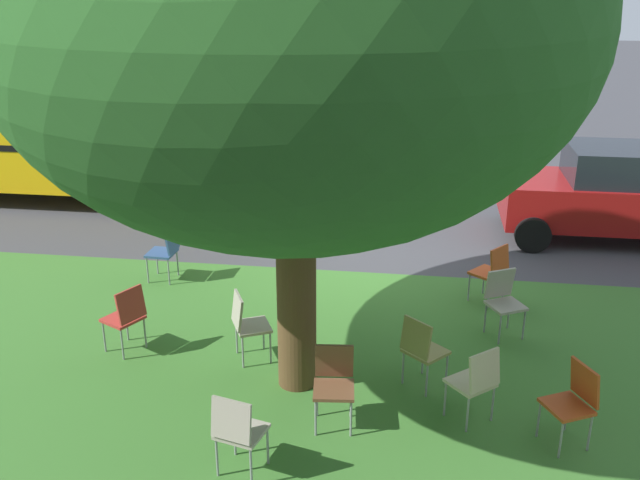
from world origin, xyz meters
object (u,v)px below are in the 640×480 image
at_px(parked_car, 614,193).
at_px(chair_7, 334,380).
at_px(chair_2, 126,314).
at_px(street_tree, 293,21).
at_px(school_bus, 40,112).
at_px(chair_5, 574,398).
at_px(chair_6, 166,248).
at_px(chair_1, 503,298).
at_px(chair_0, 238,429).
at_px(chair_8, 247,321).
at_px(chair_3, 422,347).
at_px(chair_4, 476,379).
at_px(chair_9, 492,269).

bearing_deg(parked_car, chair_7, 55.81).
bearing_deg(parked_car, chair_2, 36.13).
xyz_separation_m(street_tree, school_bus, (6.42, -6.50, -2.27)).
bearing_deg(chair_5, chair_6, -31.60).
bearing_deg(school_bus, chair_1, 150.70).
distance_m(chair_0, chair_8, 2.14).
bearing_deg(chair_1, school_bus, -29.30).
bearing_deg(chair_5, chair_2, -12.42).
xyz_separation_m(chair_3, chair_4, (-0.56, 0.59, 0.00)).
distance_m(chair_0, chair_6, 4.78).
relative_size(chair_2, chair_5, 1.00).
height_order(chair_5, chair_6, same).
relative_size(street_tree, chair_8, 7.06).
relative_size(chair_7, chair_9, 1.00).
height_order(chair_0, parked_car, parked_car).
bearing_deg(chair_6, school_bus, -44.79).
height_order(chair_9, school_bus, school_bus).
relative_size(chair_3, school_bus, 0.08).
bearing_deg(chair_1, chair_3, 54.29).
bearing_deg(chair_1, chair_6, -12.10).
bearing_deg(chair_3, chair_6, -32.74).
xyz_separation_m(street_tree, chair_2, (2.20, -0.41, -3.51)).
distance_m(parked_car, school_bus, 11.18).
xyz_separation_m(chair_4, chair_9, (-0.41, -2.96, 0.00)).
bearing_deg(chair_7, school_bus, -46.16).
xyz_separation_m(chair_0, chair_7, (-0.78, -0.96, 0.00)).
distance_m(street_tree, parked_car, 7.84).
relative_size(chair_6, parked_car, 0.24).
relative_size(chair_3, chair_4, 1.00).
bearing_deg(chair_9, chair_7, 59.46).
bearing_deg(street_tree, chair_1, -147.84).
relative_size(chair_5, parked_car, 0.24).
bearing_deg(parked_car, chair_5, 73.92).
height_order(street_tree, chair_0, street_tree).
distance_m(street_tree, chair_7, 3.62).
relative_size(chair_1, chair_9, 1.00).
relative_size(chair_8, chair_9, 1.00).
bearing_deg(chair_4, chair_6, -34.81).
xyz_separation_m(chair_5, chair_9, (0.53, -3.18, 0.00)).
relative_size(street_tree, chair_5, 7.06).
distance_m(chair_9, parked_car, 3.76).
xyz_separation_m(chair_7, parked_car, (-4.17, -6.13, 0.32)).
bearing_deg(chair_8, chair_1, -160.57).
distance_m(chair_4, chair_7, 1.47).
height_order(chair_3, chair_5, same).
height_order(street_tree, chair_2, street_tree).
relative_size(street_tree, chair_9, 7.06).
relative_size(chair_2, chair_6, 1.00).
bearing_deg(chair_0, chair_6, -62.69).
bearing_deg(school_bus, chair_8, 133.30).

